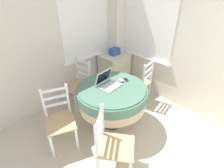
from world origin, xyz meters
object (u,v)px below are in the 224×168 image
(laptop, at_px, (108,83))
(dining_chair_near_right_window, at_px, (140,82))
(round_dining_table, at_px, (112,95))
(dining_chair_left_flank, at_px, (60,119))
(dining_chair_camera_near, at_px, (112,145))
(corner_cabinet, at_px, (115,70))
(storage_box, at_px, (115,51))
(cell_phone, at_px, (126,80))
(dining_chair_near_back_window, at_px, (79,85))
(computer_mouse, at_px, (121,80))

(laptop, xyz_separation_m, dining_chair_near_right_window, (0.85, 0.01, -0.35))
(round_dining_table, distance_m, dining_chair_left_flank, 0.85)
(dining_chair_camera_near, xyz_separation_m, corner_cabinet, (1.54, 1.48, -0.06))
(dining_chair_camera_near, distance_m, dining_chair_left_flank, 0.87)
(dining_chair_left_flank, bearing_deg, corner_cabinet, 19.80)
(storage_box, bearing_deg, dining_chair_camera_near, -136.09)
(dining_chair_camera_near, xyz_separation_m, dining_chair_left_flank, (-0.21, 0.85, 0.00))
(laptop, distance_m, dining_chair_left_flank, 0.88)
(cell_phone, relative_size, storage_box, 0.56)
(laptop, distance_m, storage_box, 1.23)
(corner_cabinet, bearing_deg, dining_chair_near_back_window, -177.84)
(storage_box, bearing_deg, dining_chair_near_back_window, -178.78)
(dining_chair_near_back_window, height_order, dining_chair_left_flank, same)
(laptop, bearing_deg, dining_chair_near_right_window, 0.65)
(computer_mouse, bearing_deg, dining_chair_near_back_window, 108.28)
(laptop, height_order, cell_phone, laptop)
(dining_chair_near_back_window, bearing_deg, corner_cabinet, 2.16)
(dining_chair_left_flank, bearing_deg, computer_mouse, -12.79)
(dining_chair_camera_near, bearing_deg, dining_chair_near_right_window, 25.52)
(dining_chair_camera_near, bearing_deg, cell_phone, 33.13)
(laptop, bearing_deg, round_dining_table, -84.72)
(dining_chair_near_right_window, distance_m, corner_cabinet, 0.80)
(laptop, distance_m, computer_mouse, 0.24)
(dining_chair_near_back_window, bearing_deg, cell_phone, -66.33)
(laptop, bearing_deg, dining_chair_camera_near, -130.74)
(computer_mouse, bearing_deg, laptop, 166.00)
(laptop, xyz_separation_m, cell_phone, (0.33, -0.08, -0.04))
(cell_phone, relative_size, dining_chair_near_right_window, 0.13)
(cell_phone, bearing_deg, dining_chair_near_back_window, 113.67)
(computer_mouse, distance_m, cell_phone, 0.10)
(dining_chair_near_back_window, bearing_deg, storage_box, 1.22)
(laptop, xyz_separation_m, dining_chair_camera_near, (-0.58, -0.67, -0.35))
(storage_box, bearing_deg, cell_phone, -125.10)
(dining_chair_near_right_window, xyz_separation_m, storage_box, (0.09, 0.78, 0.40))
(cell_phone, height_order, dining_chair_near_right_window, dining_chair_near_right_window)
(dining_chair_camera_near, relative_size, storage_box, 4.34)
(dining_chair_near_right_window, relative_size, storage_box, 4.34)
(round_dining_table, distance_m, dining_chair_near_back_window, 0.86)
(cell_phone, bearing_deg, corner_cabinet, 54.49)
(laptop, xyz_separation_m, storage_box, (0.94, 0.79, 0.04))
(dining_chair_camera_near, distance_m, corner_cabinet, 2.13)
(corner_cabinet, bearing_deg, dining_chair_camera_near, -136.16)
(laptop, bearing_deg, corner_cabinet, 40.01)
(round_dining_table, relative_size, dining_chair_near_right_window, 1.21)
(computer_mouse, height_order, dining_chair_camera_near, dining_chair_camera_near)
(round_dining_table, relative_size, corner_cabinet, 1.45)
(dining_chair_camera_near, xyz_separation_m, storage_box, (1.52, 1.46, 0.40))
(cell_phone, distance_m, dining_chair_left_flank, 1.19)
(cell_phone, relative_size, dining_chair_near_back_window, 0.13)
(dining_chair_near_back_window, bearing_deg, dining_chair_camera_near, -110.38)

